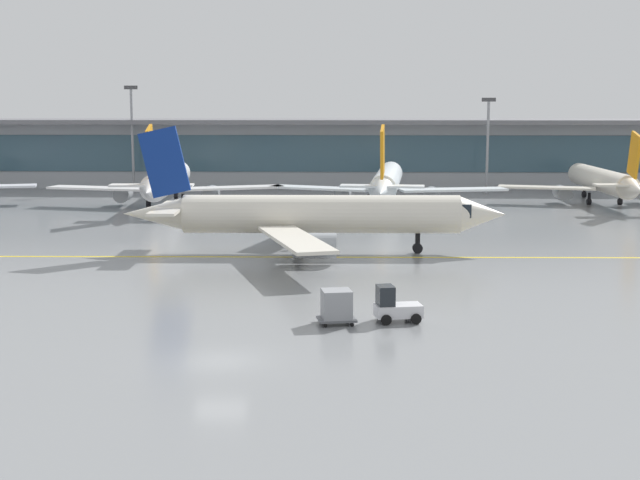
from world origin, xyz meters
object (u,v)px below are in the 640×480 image
object	(u,v)px
gate_airplane_3	(387,182)
apron_light_mast_1	(132,133)
gate_airplane_2	(167,181)
apron_light_mast_2	(488,141)
gate_airplane_4	(602,181)
cargo_dolly_lead	(337,306)
baggage_tug	(394,306)
taxiing_regional_jet	(317,215)

from	to	relation	value
gate_airplane_3	apron_light_mast_1	xyz separation A→B (m)	(-33.92, 18.49, 4.84)
gate_airplane_2	apron_light_mast_2	xyz separation A→B (m)	(39.54, 14.71, 4.01)
gate_airplane_4	cargo_dolly_lead	distance (m)	67.97
gate_airplane_4	baggage_tug	world-z (taller)	gate_airplane_4
baggage_tug	cargo_dolly_lead	distance (m)	3.32
gate_airplane_4	baggage_tug	distance (m)	66.01
taxiing_regional_jet	apron_light_mast_2	bearing A→B (deg)	65.24
cargo_dolly_lead	apron_light_mast_2	distance (m)	73.94
apron_light_mast_2	apron_light_mast_1	bearing A→B (deg)	175.86
gate_airplane_3	apron_light_mast_1	world-z (taller)	apron_light_mast_1
gate_airplane_3	cargo_dolly_lead	size ratio (longest dim) A/B	12.67
cargo_dolly_lead	baggage_tug	bearing A→B (deg)	-0.00
gate_airplane_2	gate_airplane_3	world-z (taller)	same
gate_airplane_4	apron_light_mast_2	bearing A→B (deg)	46.59
apron_light_mast_1	gate_airplane_2	bearing A→B (deg)	-65.77
baggage_tug	apron_light_mast_1	world-z (taller)	apron_light_mast_1
gate_airplane_2	gate_airplane_4	bearing A→B (deg)	-88.88
apron_light_mast_1	gate_airplane_4	bearing A→B (deg)	-13.42
cargo_dolly_lead	apron_light_mast_2	xyz separation A→B (m)	(19.01, 71.21, 5.92)
gate_airplane_4	taxiing_regional_jet	size ratio (longest dim) A/B	0.88
gate_airplane_3	baggage_tug	world-z (taller)	gate_airplane_3
gate_airplane_3	apron_light_mast_1	bearing A→B (deg)	66.38
gate_airplane_2	taxiing_regional_jet	distance (m)	37.64
gate_airplane_2	apron_light_mast_1	distance (m)	20.50
gate_airplane_3	gate_airplane_2	bearing A→B (deg)	94.24
gate_airplane_2	apron_light_mast_1	xyz separation A→B (m)	(-8.18, 18.16, 4.84)
taxiing_regional_jet	apron_light_mast_2	world-z (taller)	apron_light_mast_2
taxiing_regional_jet	apron_light_mast_2	size ratio (longest dim) A/B	2.47
gate_airplane_2	baggage_tug	size ratio (longest dim) A/B	10.60
taxiing_regional_jet	cargo_dolly_lead	xyz separation A→B (m)	(1.90, -23.80, -2.05)
gate_airplane_3	apron_light_mast_2	size ratio (longest dim) A/B	2.37
gate_airplane_3	taxiing_regional_jet	bearing A→B (deg)	172.58
apron_light_mast_1	apron_light_mast_2	size ratio (longest dim) A/B	1.13
gate_airplane_2	apron_light_mast_2	distance (m)	42.38
apron_light_mast_2	gate_airplane_2	bearing A→B (deg)	-159.59
gate_airplane_4	apron_light_mast_2	xyz separation A→B (m)	(-12.14, 10.82, 4.26)
gate_airplane_3	gate_airplane_4	bearing A→B (deg)	-75.79
apron_light_mast_2	gate_airplane_3	bearing A→B (deg)	-132.53
gate_airplane_4	cargo_dolly_lead	world-z (taller)	gate_airplane_4
gate_airplane_2	gate_airplane_3	xyz separation A→B (m)	(25.75, -0.33, 0.00)
gate_airplane_3	cargo_dolly_lead	xyz separation A→B (m)	(-5.21, -56.17, -1.90)
baggage_tug	apron_light_mast_1	xyz separation A→B (m)	(-31.97, 74.08, 6.90)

